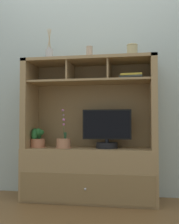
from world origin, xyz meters
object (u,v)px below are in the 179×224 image
at_px(tv_monitor, 107,132).
at_px(ceramic_vase, 132,51).
at_px(media_console, 90,155).
at_px(potted_orchid, 64,143).
at_px(potted_fern, 37,139).
at_px(diffuser_bottle, 49,55).
at_px(magazine_stack_left, 132,77).
at_px(accent_vase, 89,53).

bearing_deg(tv_monitor, ceramic_vase, -5.56).
height_order(media_console, potted_orchid, media_console).
xyz_separation_m(potted_orchid, potted_fern, (-0.28, 0.03, 0.04)).
relative_size(diffuser_bottle, ceramic_vase, 2.71).
bearing_deg(ceramic_vase, potted_fern, 179.39).
height_order(potted_orchid, diffuser_bottle, diffuser_bottle).
bearing_deg(potted_fern, potted_orchid, -5.25).
bearing_deg(potted_orchid, diffuser_bottle, 161.25).
relative_size(tv_monitor, potted_orchid, 1.24).
relative_size(potted_fern, ceramic_vase, 1.56).
distance_m(tv_monitor, diffuser_bottle, 1.00).
xyz_separation_m(magazine_stack_left, accent_vase, (-0.43, 0.03, 0.26)).
height_order(diffuser_bottle, ceramic_vase, diffuser_bottle).
bearing_deg(potted_fern, tv_monitor, 1.16).
relative_size(tv_monitor, ceramic_vase, 3.81).
bearing_deg(potted_orchid, ceramic_vase, 1.33).
relative_size(media_console, ceramic_vase, 11.06).
bearing_deg(accent_vase, media_console, 90.00).
distance_m(media_console, potted_fern, 0.56).
height_order(media_console, potted_fern, media_console).
bearing_deg(accent_vase, potted_orchid, -171.59).
height_order(magazine_stack_left, diffuser_bottle, diffuser_bottle).
relative_size(tv_monitor, accent_vase, 3.63).
bearing_deg(diffuser_bottle, potted_fern, -163.74).
bearing_deg(diffuser_bottle, tv_monitor, -1.71).
xyz_separation_m(potted_orchid, magazine_stack_left, (0.68, 0.01, 0.64)).
bearing_deg(ceramic_vase, potted_orchid, -178.67).
relative_size(potted_orchid, diffuser_bottle, 1.13).
distance_m(magazine_stack_left, diffuser_bottle, 0.90).
xyz_separation_m(magazine_stack_left, diffuser_bottle, (-0.86, 0.05, 0.26)).
relative_size(ceramic_vase, accent_vase, 0.95).
bearing_deg(magazine_stack_left, potted_fern, 179.16).
distance_m(tv_monitor, magazine_stack_left, 0.59).
bearing_deg(accent_vase, tv_monitor, 0.92).
xyz_separation_m(potted_orchid, ceramic_vase, (0.68, 0.02, 0.90)).
relative_size(media_console, accent_vase, 10.53).
bearing_deg(tv_monitor, potted_orchid, -174.61).
bearing_deg(tv_monitor, magazine_stack_left, -6.49).
relative_size(tv_monitor, diffuser_bottle, 1.40).
distance_m(tv_monitor, potted_orchid, 0.45).
bearing_deg(ceramic_vase, media_console, 175.17).
bearing_deg(tv_monitor, diffuser_bottle, 178.29).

